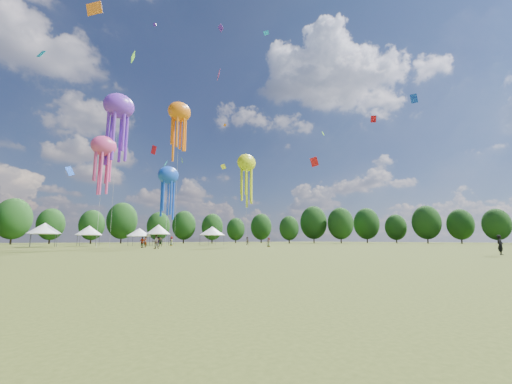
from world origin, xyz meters
TOP-DOWN VIEW (x-y plane):
  - ground at (0.00, 0.00)m, footprint 300.00×300.00m
  - observer_main at (9.14, -1.48)m, footprint 0.61×0.42m
  - spectator_near at (-7.33, 32.01)m, footprint 0.92×0.72m
  - spectators_far at (3.73, 45.99)m, footprint 27.33×22.86m
  - festival_tents at (-2.52, 55.90)m, footprint 37.61×9.42m
  - show_kites at (-4.61, 41.21)m, footprint 26.33×12.76m
  - small_kites at (1.17, 42.55)m, footprint 75.40×56.47m
  - treeline at (-3.87, 62.51)m, footprint 201.57×95.24m

SIDE VIEW (x-z plane):
  - ground at x=0.00m, z-range 0.00..0.00m
  - observer_main at x=9.14m, z-range 0.00..1.60m
  - spectators_far at x=3.73m, z-range -0.06..1.82m
  - spectator_near at x=-7.33m, z-range 0.00..1.87m
  - festival_tents at x=-2.52m, z-range 0.93..5.33m
  - treeline at x=-3.87m, z-range -0.17..13.26m
  - show_kites at x=-4.61m, z-range 4.47..31.48m
  - small_kites at x=1.17m, z-range 8.05..52.20m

